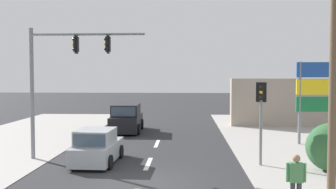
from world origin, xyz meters
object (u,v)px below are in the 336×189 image
at_px(pedestal_signal_right_kerb, 261,109).
at_px(shopping_plaza_sign, 315,91).
at_px(pedestrian_at_kerb, 296,179).
at_px(suv_receding_far, 126,119).
at_px(traffic_signal_mast, 60,69).
at_px(hatchback_crossing_left, 97,147).
at_px(utility_pole_foreground_right, 330,40).

height_order(pedestal_signal_right_kerb, shopping_plaza_sign, shopping_plaza_sign).
bearing_deg(pedestrian_at_kerb, suv_receding_far, 115.23).
height_order(traffic_signal_mast, suv_receding_far, traffic_signal_mast).
bearing_deg(hatchback_crossing_left, utility_pole_foreground_right, -29.92).
distance_m(pedestal_signal_right_kerb, shopping_plaza_sign, 6.63).
xyz_separation_m(shopping_plaza_sign, hatchback_crossing_left, (-11.03, -5.19, -2.28)).
distance_m(utility_pole_foreground_right, suv_receding_far, 17.03).
distance_m(hatchback_crossing_left, suv_receding_far, 9.54).
distance_m(utility_pole_foreground_right, pedestrian_at_kerb, 4.29).
height_order(utility_pole_foreground_right, pedestrian_at_kerb, utility_pole_foreground_right).
relative_size(traffic_signal_mast, pedestrian_at_kerb, 3.68).
bearing_deg(shopping_plaza_sign, pedestrian_at_kerb, -110.21).
distance_m(shopping_plaza_sign, hatchback_crossing_left, 12.40).
bearing_deg(utility_pole_foreground_right, suv_receding_far, 120.48).
xyz_separation_m(shopping_plaza_sign, suv_receding_far, (-11.21, 4.34, -2.10)).
relative_size(traffic_signal_mast, hatchback_crossing_left, 1.63).
xyz_separation_m(traffic_signal_mast, shopping_plaza_sign, (12.90, 4.41, -1.16)).
height_order(shopping_plaza_sign, pedestrian_at_kerb, shopping_plaza_sign).
bearing_deg(utility_pole_foreground_right, shopping_plaza_sign, 74.17).
relative_size(utility_pole_foreground_right, suv_receding_far, 1.99).
relative_size(utility_pole_foreground_right, pedestrian_at_kerb, 5.60).
relative_size(utility_pole_foreground_right, hatchback_crossing_left, 2.48).
bearing_deg(traffic_signal_mast, shopping_plaza_sign, 18.87).
bearing_deg(shopping_plaza_sign, traffic_signal_mast, -161.13).
distance_m(pedestal_signal_right_kerb, pedestrian_at_kerb, 5.82).
distance_m(traffic_signal_mast, suv_receding_far, 9.49).
bearing_deg(hatchback_crossing_left, suv_receding_far, 91.08).
bearing_deg(traffic_signal_mast, pedestrian_at_kerb, -36.23).
relative_size(traffic_signal_mast, pedestal_signal_right_kerb, 1.69).
xyz_separation_m(pedestal_signal_right_kerb, pedestrian_at_kerb, (-0.06, -5.62, -1.49)).
bearing_deg(pedestal_signal_right_kerb, pedestrian_at_kerb, -90.56).
bearing_deg(utility_pole_foreground_right, traffic_signal_mast, 151.36).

